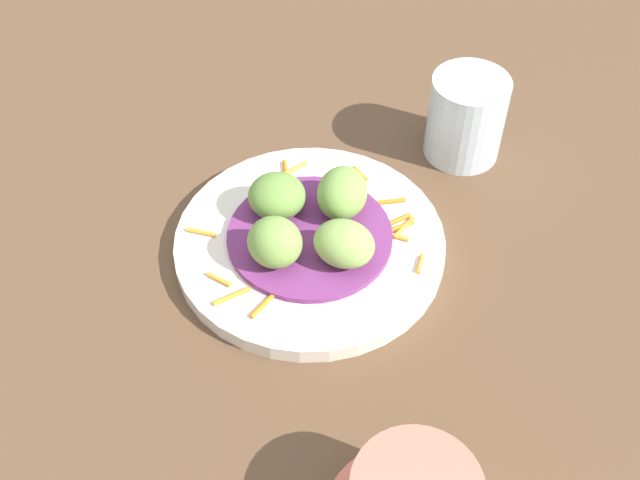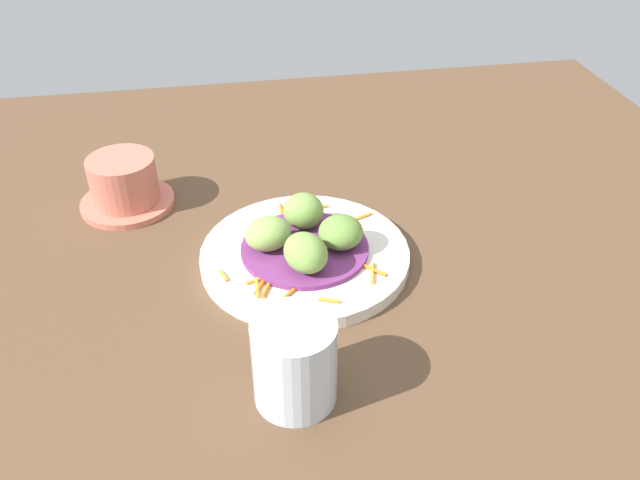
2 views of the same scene
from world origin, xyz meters
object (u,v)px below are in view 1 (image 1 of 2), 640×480
guac_scoop_back (277,196)px  water_glass (466,117)px  guac_scoop_center (344,244)px  guac_scoop_right (342,193)px  guac_scoop_left (275,242)px  main_plate (310,244)px

guac_scoop_back → water_glass: 20.15cm
guac_scoop_center → guac_scoop_right: 5.60cm
guac_scoop_left → guac_scoop_back: guac_scoop_left is taller
guac_scoop_right → guac_scoop_center: bearing=37.6°
main_plate → guac_scoop_center: 5.07cm
main_plate → guac_scoop_back: bearing=-97.4°
main_plate → guac_scoop_right: bearing=172.6°
guac_scoop_back → main_plate: bearing=82.6°
main_plate → water_glass: 19.77cm
main_plate → guac_scoop_left: bearing=-7.4°
guac_scoop_back → water_glass: (-18.57, 7.82, 0.34)cm
main_plate → guac_scoop_left: 5.22cm
guac_scoop_right → water_glass: 15.53cm
main_plate → guac_scoop_back: 5.01cm
main_plate → guac_scoop_right: size_ratio=4.41×
main_plate → guac_scoop_center: (0.51, 3.92, 3.17)cm
guac_scoop_center → main_plate: bearing=-97.4°
guac_scoop_center → guac_scoop_back: (-1.01, -7.84, -0.09)cm
water_glass → guac_scoop_center: bearing=0.1°
guac_scoop_right → water_glass: (-15.15, 3.39, 0.05)cm
guac_scoop_center → water_glass: 19.58cm
guac_scoop_back → guac_scoop_right: bearing=127.6°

